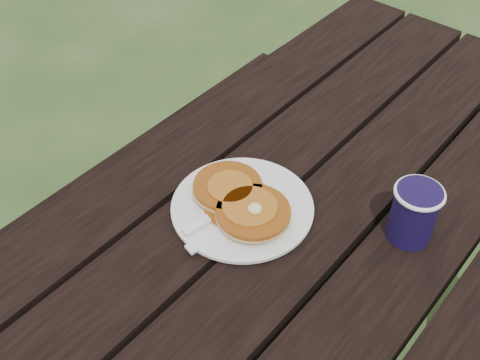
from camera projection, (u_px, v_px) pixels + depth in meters
The scene contains 5 objects.
plate at pixel (242, 208), 1.02m from camera, with size 0.23×0.23×0.01m, color white.
pancake_stack at pixel (241, 201), 1.00m from camera, with size 0.19×0.14×0.04m.
knife at pixel (234, 224), 0.98m from camera, with size 0.02×0.18×0.01m, color white.
fork at pixel (211, 217), 0.98m from camera, with size 0.03×0.16×0.01m, color white, non-canonical shape.
coffee_cup at pixel (415, 211), 0.94m from camera, with size 0.08×0.08×0.10m.
Camera 1 is at (0.33, -0.43, 1.50)m, focal length 45.00 mm.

